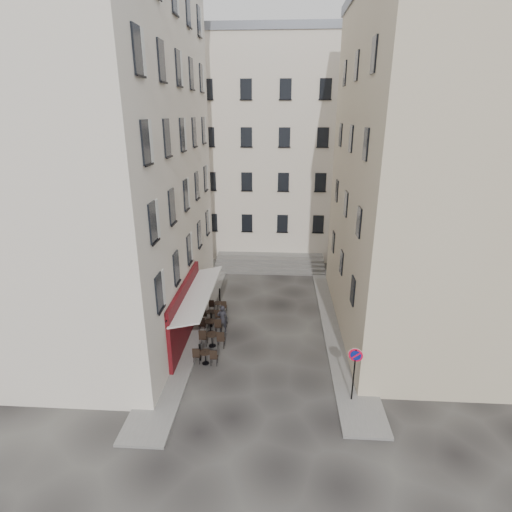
# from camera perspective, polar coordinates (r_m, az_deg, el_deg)

# --- Properties ---
(ground) EXTENTS (90.00, 90.00, 0.00)m
(ground) POSITION_cam_1_polar(r_m,az_deg,el_deg) (22.40, 0.96, -13.49)
(ground) COLOR black
(ground) RESTS_ON ground
(sidewalk_left) EXTENTS (2.00, 22.00, 0.12)m
(sidewalk_left) POSITION_cam_1_polar(r_m,az_deg,el_deg) (26.34, -8.55, -8.14)
(sidewalk_left) COLOR slate
(sidewalk_left) RESTS_ON ground
(sidewalk_right) EXTENTS (2.00, 18.00, 0.12)m
(sidewalk_right) POSITION_cam_1_polar(r_m,az_deg,el_deg) (25.20, 11.72, -9.72)
(sidewalk_right) COLOR slate
(sidewalk_right) RESTS_ON ground
(building_left) EXTENTS (12.20, 16.20, 20.60)m
(building_left) POSITION_cam_1_polar(r_m,az_deg,el_deg) (24.58, -24.53, 13.43)
(building_left) COLOR beige
(building_left) RESTS_ON ground
(building_right) EXTENTS (12.20, 14.20, 18.60)m
(building_right) POSITION_cam_1_polar(r_m,az_deg,el_deg) (24.44, 27.43, 10.60)
(building_right) COLOR #BFAE8E
(building_right) RESTS_ON ground
(building_back) EXTENTS (18.20, 10.20, 18.60)m
(building_back) POSITION_cam_1_polar(r_m,az_deg,el_deg) (37.90, 0.87, 15.22)
(building_back) COLOR beige
(building_back) RESTS_ON ground
(cafe_storefront) EXTENTS (1.74, 7.30, 3.50)m
(cafe_storefront) POSITION_cam_1_polar(r_m,az_deg,el_deg) (22.88, -9.85, -7.61)
(cafe_storefront) COLOR #4A0A10
(cafe_storefront) RESTS_ON ground
(stone_steps) EXTENTS (9.00, 3.15, 0.80)m
(stone_steps) POSITION_cam_1_polar(r_m,az_deg,el_deg) (33.49, 1.97, -1.07)
(stone_steps) COLOR #5B5856
(stone_steps) RESTS_ON ground
(bollard_near) EXTENTS (0.12, 0.12, 0.98)m
(bollard_near) POSITION_cam_1_polar(r_m,az_deg,el_deg) (21.65, -8.02, -13.35)
(bollard_near) COLOR black
(bollard_near) RESTS_ON ground
(bollard_mid) EXTENTS (0.12, 0.12, 0.98)m
(bollard_mid) POSITION_cam_1_polar(r_m,az_deg,el_deg) (24.60, -6.43, -8.94)
(bollard_mid) COLOR black
(bollard_mid) RESTS_ON ground
(bollard_far) EXTENTS (0.12, 0.12, 0.98)m
(bollard_far) POSITION_cam_1_polar(r_m,az_deg,el_deg) (27.68, -5.21, -5.49)
(bollard_far) COLOR black
(bollard_far) RESTS_ON ground
(no_parking_sign) EXTENTS (0.61, 0.21, 2.74)m
(no_parking_sign) POSITION_cam_1_polar(r_m,az_deg,el_deg) (18.51, 13.93, -14.85)
(no_parking_sign) COLOR black
(no_parking_sign) RESTS_ON ground
(bistro_table_a) EXTENTS (1.29, 0.61, 0.91)m
(bistro_table_a) POSITION_cam_1_polar(r_m,az_deg,el_deg) (21.36, -7.23, -14.00)
(bistro_table_a) COLOR black
(bistro_table_a) RESTS_ON ground
(bistro_table_b) EXTENTS (1.43, 0.67, 1.01)m
(bistro_table_b) POSITION_cam_1_polar(r_m,az_deg,el_deg) (22.69, -6.28, -11.61)
(bistro_table_b) COLOR black
(bistro_table_b) RESTS_ON ground
(bistro_table_c) EXTENTS (1.38, 0.65, 0.97)m
(bistro_table_c) POSITION_cam_1_polar(r_m,az_deg,el_deg) (24.02, -6.54, -9.78)
(bistro_table_c) COLOR black
(bistro_table_c) RESTS_ON ground
(bistro_table_d) EXTENTS (1.30, 0.61, 0.91)m
(bistro_table_d) POSITION_cam_1_polar(r_m,az_deg,el_deg) (25.14, -6.43, -8.43)
(bistro_table_d) COLOR black
(bistro_table_d) RESTS_ON ground
(bistro_table_e) EXTENTS (1.17, 0.55, 0.82)m
(bistro_table_e) POSITION_cam_1_polar(r_m,az_deg,el_deg) (26.35, -5.45, -7.11)
(bistro_table_e) COLOR black
(bistro_table_e) RESTS_ON ground
(pedestrian) EXTENTS (0.67, 0.48, 1.71)m
(pedestrian) POSITION_cam_1_polar(r_m,az_deg,el_deg) (23.88, -4.82, -8.92)
(pedestrian) COLOR black
(pedestrian) RESTS_ON ground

